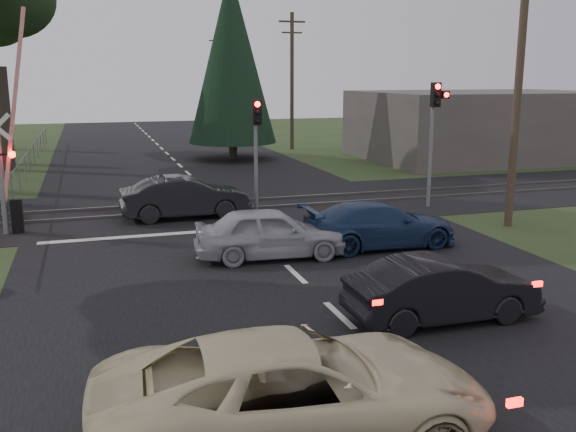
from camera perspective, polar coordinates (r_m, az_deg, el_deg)
name	(u,v)px	position (r m, az deg, el deg)	size (l,w,h in m)	color
ground	(339,315)	(13.73, 4.59, -8.81)	(120.00, 120.00, 0.00)	#2B3C1B
road	(235,217)	(22.92, -4.74, -0.11)	(14.00, 100.00, 0.01)	black
rail_corridor	(224,206)	(24.83, -5.75, 0.85)	(120.00, 8.00, 0.01)	black
stop_line	(247,228)	(21.21, -3.67, -1.10)	(13.00, 0.35, 0.00)	silver
rail_near	(228,209)	(24.06, -5.37, 0.59)	(120.00, 0.12, 0.10)	#59544C
rail_far	(219,202)	(25.60, -6.12, 1.29)	(120.00, 0.12, 0.10)	#59544C
crossing_signal	(8,170)	(21.97, -23.60, 3.79)	(1.62, 0.38, 6.96)	slate
traffic_signal_right	(435,120)	(24.71, 12.92, 8.29)	(0.68, 0.48, 4.70)	slate
traffic_signal_center	(256,136)	(23.37, -2.82, 7.12)	(0.32, 0.48, 4.10)	slate
utility_pole_near	(519,83)	(22.28, 19.82, 11.10)	(1.80, 0.26, 9.00)	#4C3D2D
utility_pole_mid	(292,79)	(43.92, 0.35, 12.11)	(1.80, 0.26, 9.00)	#4C3D2D
utility_pole_far	(219,77)	(68.17, -6.19, 12.15)	(1.80, 0.26, 9.00)	#4C3D2D
conifer_tree	(231,57)	(38.77, -5.06, 13.90)	(5.20, 5.20, 11.00)	#473D33
fence_left	(29,176)	(34.83, -22.06, 3.32)	(0.10, 36.00, 1.20)	slate
building_right	(481,125)	(40.94, 16.79, 7.75)	(14.00, 10.00, 4.00)	#59514C
cream_coupe	(295,391)	(9.03, 0.59, -15.32)	(2.52, 5.46, 1.52)	beige
dark_hatchback	(442,290)	(13.57, 13.56, -6.42)	(1.39, 4.00, 1.32)	black
silver_car	(270,233)	(17.67, -1.61, -1.51)	(1.67, 4.16, 1.42)	#A4A7AC
blue_sedan	(379,225)	(18.99, 8.12, -0.77)	(1.87, 4.60, 1.34)	navy
dark_car_far	(185,197)	(22.93, -9.14, 1.64)	(1.55, 4.45, 1.47)	black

